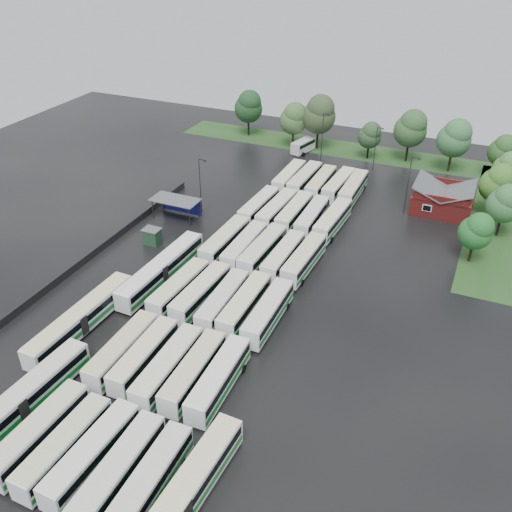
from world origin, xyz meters
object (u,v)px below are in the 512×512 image
at_px(artic_bus_west_a, 22,401).
at_px(minibus, 303,146).
at_px(brick_building, 442,201).
at_px(artic_bus_east, 182,500).

xyz_separation_m(artic_bus_west_a, minibus, (1.27, 82.78, -0.34)).
relative_size(brick_building, artic_bus_east, 0.55).
distance_m(brick_building, artic_bus_east, 70.46).
bearing_deg(artic_bus_east, minibus, 105.21).
distance_m(artic_bus_west_a, artic_bus_east, 21.35).
xyz_separation_m(brick_building, artic_bus_west_a, (-33.07, -66.05, -0.02)).
height_order(artic_bus_west_a, artic_bus_east, artic_bus_east).
height_order(artic_bus_east, minibus, artic_bus_east).
xyz_separation_m(artic_bus_west_a, artic_bus_east, (21.08, -3.37, 0.03)).
bearing_deg(brick_building, artic_bus_west_a, -116.60).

